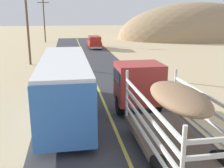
# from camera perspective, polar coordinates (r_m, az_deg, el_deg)

# --- Properties ---
(livestock_truck) EXTENTS (2.53, 9.70, 3.02)m
(livestock_truck) POSITION_cam_1_polar(r_m,az_deg,el_deg) (13.08, 8.18, -2.24)
(livestock_truck) COLOR #B2332D
(livestock_truck) RESTS_ON road_surface
(bus) EXTENTS (2.54, 10.00, 3.21)m
(bus) POSITION_cam_1_polar(r_m,az_deg,el_deg) (15.10, -9.98, -0.15)
(bus) COLOR #3872C6
(bus) RESTS_ON road_surface
(car_far) EXTENTS (1.90, 4.62, 1.93)m
(car_far) POSITION_cam_1_polar(r_m,az_deg,el_deg) (43.57, -3.74, 8.96)
(car_far) COLOR #B2261E
(car_far) RESTS_ON road_surface
(power_pole_mid) EXTENTS (2.20, 0.24, 7.77)m
(power_pole_mid) POSITION_cam_1_polar(r_m,az_deg,el_deg) (30.93, -17.49, 11.61)
(power_pole_mid) COLOR brown
(power_pole_mid) RESTS_ON ground
(power_pole_far) EXTENTS (2.20, 0.24, 8.03)m
(power_pole_far) POSITION_cam_1_polar(r_m,az_deg,el_deg) (54.32, -14.21, 13.14)
(power_pole_far) COLOR brown
(power_pole_far) RESTS_ON ground
(distant_hill) EXTENTS (36.41, 22.40, 15.57)m
(distant_hill) POSITION_cam_1_polar(r_m,az_deg,el_deg) (64.41, 17.66, 9.27)
(distant_hill) COLOR #997C5A
(distant_hill) RESTS_ON ground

